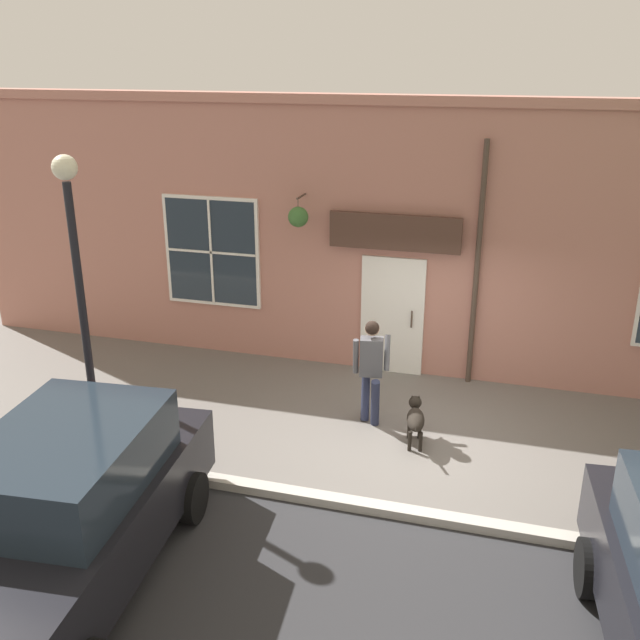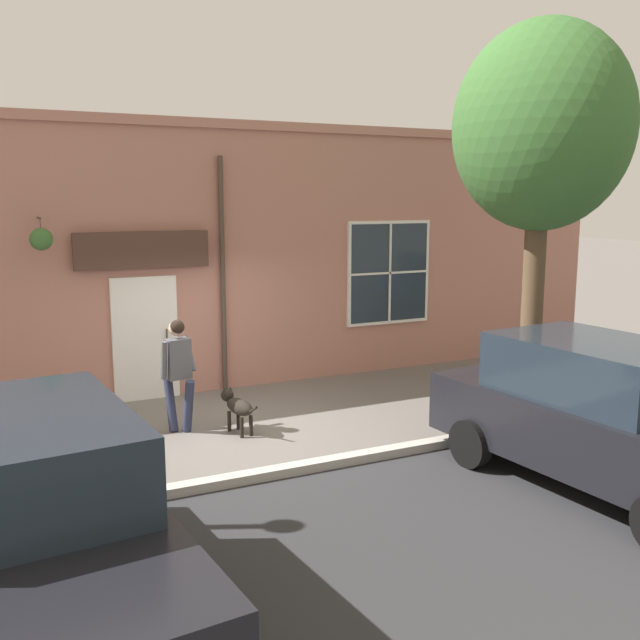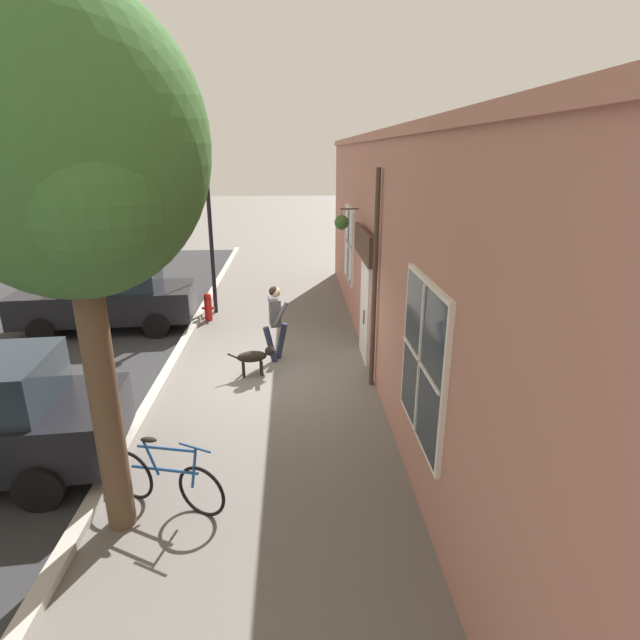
% 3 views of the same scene
% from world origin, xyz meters
% --- Properties ---
extents(ground_plane, '(90.00, 90.00, 0.00)m').
position_xyz_m(ground_plane, '(0.00, 0.00, 0.00)').
color(ground_plane, '#66605B').
extents(storefront_facade, '(0.95, 18.00, 4.71)m').
position_xyz_m(storefront_facade, '(-2.34, -0.02, 2.36)').
color(storefront_facade, '#B27566').
rests_on(storefront_facade, ground_plane).
extents(pedestrian_walking, '(0.58, 0.55, 1.67)m').
position_xyz_m(pedestrian_walking, '(-0.22, -0.74, 1.00)').
color(pedestrian_walking, '#282D47').
rests_on(pedestrian_walking, ground_plane).
extents(dog_on_leash, '(1.01, 0.36, 0.62)m').
position_xyz_m(dog_on_leash, '(0.18, 0.01, 0.40)').
color(dog_on_leash, black).
rests_on(dog_on_leash, ground_plane).
extents(street_tree_by_curb, '(2.75, 2.47, 5.93)m').
position_xyz_m(street_tree_by_curb, '(1.48, 4.34, 4.32)').
color(street_tree_by_curb, brown).
rests_on(street_tree_by_curb, ground_plane).
extents(leaning_bicycle, '(1.61, 0.75, 1.00)m').
position_xyz_m(leaning_bicycle, '(1.04, 3.98, 0.38)').
color(leaning_bicycle, black).
rests_on(leaning_bicycle, ground_plane).
extents(parked_car_nearest_curb, '(4.43, 2.21, 1.75)m').
position_xyz_m(parked_car_nearest_curb, '(4.10, -3.04, 0.88)').
color(parked_car_nearest_curb, black).
rests_on(parked_car_nearest_curb, ground_plane).
extents(parked_car_mid_block, '(4.43, 2.21, 1.75)m').
position_xyz_m(parked_car_mid_block, '(3.97, 3.20, 0.88)').
color(parked_car_mid_block, black).
rests_on(parked_car_mid_block, ground_plane).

